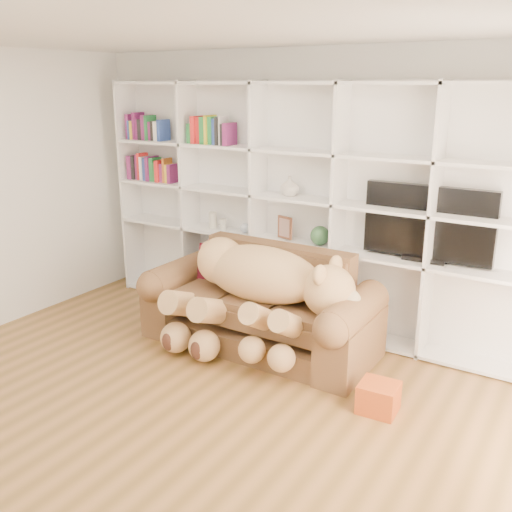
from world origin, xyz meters
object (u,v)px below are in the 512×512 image
Objects in this scene: gift_box at (378,398)px; tv at (428,224)px; teddy_bear at (257,287)px; sofa at (261,310)px.

tv is at bearing 93.02° from gift_box.
gift_box is (1.29, -0.34, -0.53)m from teddy_bear.
sofa is 1.68m from tv.
teddy_bear is 6.06× the size of gift_box.
gift_box is (1.35, -0.52, -0.23)m from sofa.
sofa is 1.91× the size of tv.
teddy_bear reaches higher than sofa.
sofa is 7.66× the size of gift_box.
sofa is 0.36m from teddy_bear.
sofa is at bearing -152.51° from tv.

